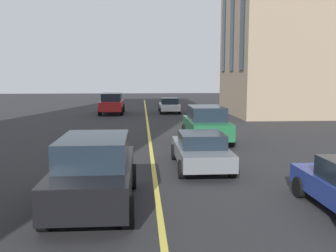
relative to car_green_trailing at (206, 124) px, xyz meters
name	(u,v)px	position (x,y,z in m)	size (l,w,h in m)	color
lane_centre_line	(153,166)	(-5.14, 2.94, -0.96)	(80.00, 0.16, 0.01)	#D8C64C
car_green_trailing	(206,124)	(0.00, 0.00, 0.00)	(4.70, 2.14, 1.88)	#1E6038
car_white_parked_b	(169,105)	(15.69, 0.77, -0.27)	(3.90, 1.89, 1.40)	silver
car_grey_mid	(201,150)	(-5.56, 1.16, -0.27)	(4.40, 1.95, 1.37)	slate
car_red_near	(112,103)	(15.16, 6.04, 0.00)	(4.70, 2.14, 1.88)	#B21E1E
car_black_parked_a	(95,171)	(-9.52, 4.62, 0.00)	(4.70, 2.14, 1.88)	black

